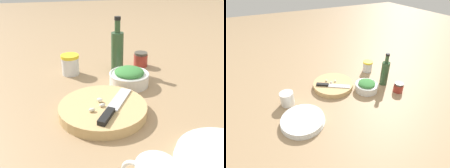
# 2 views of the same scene
# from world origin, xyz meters

# --- Properties ---
(ground_plane) EXTENTS (5.00, 5.00, 0.00)m
(ground_plane) POSITION_xyz_m (0.00, 0.00, 0.00)
(ground_plane) COLOR #997A56
(cutting_board) EXTENTS (0.26, 0.26, 0.03)m
(cutting_board) POSITION_xyz_m (0.02, -0.09, 0.02)
(cutting_board) COLOR tan
(cutting_board) RESTS_ON ground_plane
(chef_knife) EXTENTS (0.19, 0.14, 0.01)m
(chef_knife) POSITION_xyz_m (0.04, -0.06, 0.04)
(chef_knife) COLOR black
(chef_knife) RESTS_ON cutting_board
(garlic_cloves) EXTENTS (0.07, 0.05, 0.01)m
(garlic_cloves) POSITION_xyz_m (0.02, -0.10, 0.04)
(garlic_cloves) COLOR #EEE7C9
(garlic_cloves) RESTS_ON cutting_board
(herb_bowl) EXTENTS (0.14, 0.14, 0.07)m
(herb_bowl) POSITION_xyz_m (-0.15, 0.04, 0.03)
(herb_bowl) COLOR silver
(herb_bowl) RESTS_ON ground_plane
(spice_jar) EXTENTS (0.07, 0.07, 0.08)m
(spice_jar) POSITION_xyz_m (-0.30, -0.16, 0.04)
(spice_jar) COLOR silver
(spice_jar) RESTS_ON ground_plane
(honey_jar) EXTENTS (0.06, 0.06, 0.06)m
(honey_jar) POSITION_xyz_m (-0.33, 0.14, 0.03)
(honey_jar) COLOR #9E3328
(honey_jar) RESTS_ON ground_plane
(oil_bottle) EXTENTS (0.05, 0.05, 0.22)m
(oil_bottle) POSITION_xyz_m (-0.30, 0.03, 0.09)
(oil_bottle) COLOR #2D4C2D
(oil_bottle) RESTS_ON ground_plane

